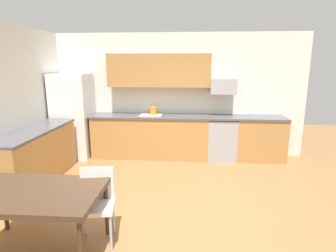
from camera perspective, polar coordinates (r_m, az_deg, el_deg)
The scene contains 16 objects.
ground_plane at distance 4.05m, azimuth -1.08°, elevation -17.13°, with size 12.00×12.00×0.00m, color olive.
wall_back at distance 6.20m, azimuth 1.12°, elevation 6.50°, with size 5.80×0.10×2.70m, color silver.
cabinet_run_back at distance 6.07m, azimuth -3.73°, elevation -2.32°, with size 2.52×0.60×0.90m, color #AD7A42.
cabinet_run_back_right at distance 6.21m, azimuth 18.57°, elevation -2.61°, with size 1.03×0.60×0.90m, color #AD7A42.
cabinet_run_left at distance 5.28m, azimuth -26.08°, elevation -5.91°, with size 0.60×2.00×0.90m, color #AD7A42.
countertop_back at distance 5.91m, azimuth 0.92°, elevation 1.99°, with size 4.80×0.64×0.04m, color #4C4C51.
countertop_left at distance 5.16m, azimuth -26.58°, elevation -0.94°, with size 0.64×2.00×0.04m, color #4C4C51.
upper_cabinets_back at distance 5.97m, azimuth -1.91°, elevation 11.55°, with size 2.20×0.34×0.70m, color #AD7A42.
refrigerator at distance 6.34m, azimuth -19.20°, elevation 1.99°, with size 0.76×0.70×1.83m, color white.
oven_range at distance 6.05m, azimuth 11.07°, elevation -2.51°, with size 0.60×0.60×0.91m.
microwave at distance 5.97m, azimuth 11.41°, elevation 8.16°, with size 0.54×0.36×0.32m, color #9EA0A5.
sink_basin at distance 5.97m, azimuth -3.62°, elevation 1.67°, with size 0.48×0.40×0.14m, color #A5A8AD.
sink_faucet at distance 6.11m, azimuth -3.41°, elevation 3.46°, with size 0.02×0.02×0.24m, color #B2B5BA.
dining_table at distance 3.26m, azimuth -26.23°, elevation -13.08°, with size 1.40×0.90×0.73m.
chair_near_table at distance 3.35m, azimuth -14.70°, elevation -14.56°, with size 0.47×0.47×0.85m.
kettle at distance 5.98m, azimuth -3.11°, elevation 3.07°, with size 0.14×0.14×0.20m, color orange.
Camera 1 is at (0.33, -3.50, 2.01)m, focal length 29.14 mm.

